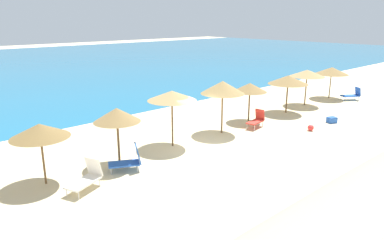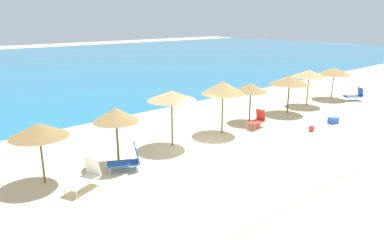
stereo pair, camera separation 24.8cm
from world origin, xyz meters
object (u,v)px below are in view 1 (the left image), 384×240
object	(u,v)px
beach_umbrella_4	(117,115)
beach_ball	(311,128)
beach_umbrella_5	(172,96)
cooler_box	(332,120)
beach_umbrella_7	(250,88)
beach_umbrella_3	(40,131)
lounge_chair_2	(129,160)
lounge_chair_3	(352,95)
beach_umbrella_8	(288,80)
lounge_chair_1	(87,177)
beach_umbrella_6	(223,87)
beach_umbrella_10	(332,71)
beach_umbrella_9	(307,73)
lounge_chair_0	(257,120)

from	to	relation	value
beach_umbrella_4	beach_ball	bearing A→B (deg)	-16.14
beach_umbrella_5	cooler_box	size ratio (longest dim) A/B	5.44
beach_umbrella_7	beach_umbrella_3	bearing A→B (deg)	-178.94
lounge_chair_2	lounge_chair_3	distance (m)	20.32
beach_umbrella_5	beach_umbrella_8	bearing A→B (deg)	-0.73
beach_umbrella_5	lounge_chair_1	xyz separation A→B (m)	(-5.36, -1.48, -2.09)
beach_ball	cooler_box	bearing A→B (deg)	-0.73
beach_umbrella_3	beach_ball	bearing A→B (deg)	-13.96
beach_umbrella_6	beach_umbrella_10	xyz separation A→B (m)	(13.00, 0.34, -0.38)
beach_umbrella_6	beach_umbrella_10	size ratio (longest dim) A/B	1.13
beach_umbrella_7	cooler_box	size ratio (longest dim) A/B	4.65
beach_umbrella_5	cooler_box	bearing A→B (deg)	-19.16
beach_umbrella_5	beach_umbrella_10	xyz separation A→B (m)	(16.37, 0.12, -0.37)
beach_umbrella_6	cooler_box	bearing A→B (deg)	-26.30
beach_umbrella_4	beach_umbrella_8	size ratio (longest dim) A/B	0.97
beach_umbrella_6	beach_umbrella_8	xyz separation A→B (m)	(6.50, 0.09, -0.33)
beach_umbrella_5	beach_umbrella_8	size ratio (longest dim) A/B	1.07
beach_umbrella_7	lounge_chair_3	bearing A→B (deg)	-8.97
lounge_chair_1	beach_ball	world-z (taller)	lounge_chair_1
beach_umbrella_5	beach_umbrella_9	xyz separation A→B (m)	(12.80, 0.19, -0.22)
beach_umbrella_4	beach_umbrella_9	world-z (taller)	beach_umbrella_9
lounge_chair_2	lounge_chair_3	xyz separation A→B (m)	(20.31, -0.35, -0.02)
beach_umbrella_9	beach_umbrella_10	bearing A→B (deg)	-1.09
beach_umbrella_4	beach_umbrella_10	bearing A→B (deg)	1.24
lounge_chair_0	lounge_chair_3	size ratio (longest dim) A/B	0.89
beach_umbrella_4	beach_ball	world-z (taller)	beach_umbrella_4
beach_umbrella_6	beach_umbrella_9	distance (m)	9.45
beach_umbrella_6	beach_ball	distance (m)	5.66
beach_umbrella_5	beach_umbrella_6	world-z (taller)	beach_umbrella_6
beach_umbrella_4	beach_umbrella_7	bearing A→B (deg)	3.39
beach_umbrella_4	beach_umbrella_6	xyz separation A→B (m)	(6.62, 0.08, 0.32)
beach_umbrella_6	lounge_chair_2	world-z (taller)	beach_umbrella_6
lounge_chair_2	lounge_chair_1	bearing A→B (deg)	129.42
beach_umbrella_10	lounge_chair_2	size ratio (longest dim) A/B	1.73
beach_umbrella_10	lounge_chair_2	world-z (taller)	beach_umbrella_10
beach_umbrella_4	lounge_chair_0	bearing A→B (deg)	-3.75
beach_umbrella_5	lounge_chair_1	size ratio (longest dim) A/B	1.79
lounge_chair_3	beach_umbrella_3	bearing A→B (deg)	120.78
beach_umbrella_8	cooler_box	size ratio (longest dim) A/B	5.11
beach_umbrella_7	beach_ball	distance (m)	4.27
beach_umbrella_7	beach_ball	world-z (taller)	beach_umbrella_7
beach_umbrella_8	cooler_box	bearing A→B (deg)	-90.68
beach_umbrella_4	beach_umbrella_9	distance (m)	16.06
beach_umbrella_3	beach_umbrella_9	xyz separation A→B (m)	(19.14, 0.16, 0.20)
beach_umbrella_4	lounge_chair_3	world-z (taller)	beach_umbrella_4
beach_umbrella_4	lounge_chair_3	size ratio (longest dim) A/B	1.70
beach_umbrella_4	beach_umbrella_5	distance (m)	3.28
beach_umbrella_5	beach_umbrella_6	bearing A→B (deg)	-3.75
beach_umbrella_4	beach_umbrella_3	bearing A→B (deg)	173.83
lounge_chair_1	lounge_chair_2	xyz separation A→B (m)	(2.10, 0.40, -0.02)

